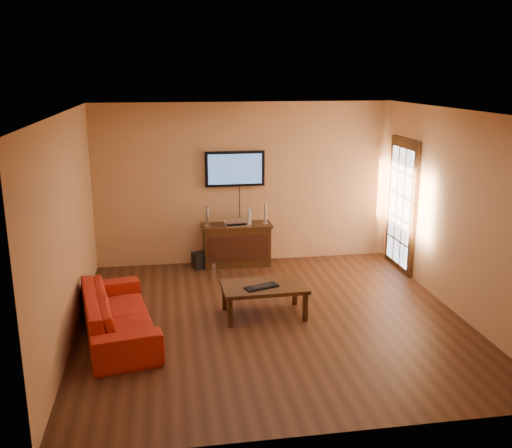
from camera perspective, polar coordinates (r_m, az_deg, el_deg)
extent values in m
plane|color=#381D0F|center=(7.63, 1.63, -9.52)|extent=(5.00, 5.00, 0.00)
plane|color=tan|center=(9.59, -1.12, 4.05)|extent=(5.00, 0.00, 5.00)
plane|color=tan|center=(7.15, -18.36, -0.49)|extent=(0.00, 5.00, 5.00)
plane|color=tan|center=(8.03, 19.52, 1.04)|extent=(0.00, 5.00, 5.00)
plane|color=white|center=(6.96, 1.80, 11.15)|extent=(5.00, 5.00, 0.00)
cube|color=#321B0B|center=(9.56, 14.36, 1.71)|extent=(0.06, 1.02, 2.22)
cube|color=white|center=(9.54, 14.16, 1.70)|extent=(0.01, 0.79, 1.89)
cube|color=#321B0B|center=(9.59, -1.93, -2.20)|extent=(1.10, 0.41, 0.67)
cube|color=black|center=(9.38, -1.76, -2.38)|extent=(1.01, 0.02, 0.40)
cube|color=#321B0B|center=(9.49, -1.94, -0.16)|extent=(1.16, 0.44, 0.04)
cube|color=black|center=(9.47, -2.13, 5.54)|extent=(0.99, 0.07, 0.59)
cube|color=#3D64A0|center=(9.44, -2.10, 5.50)|extent=(0.89, 0.01, 0.50)
cube|color=#321B0B|center=(7.61, 0.80, -6.29)|extent=(1.13, 0.70, 0.05)
cube|color=#321B0B|center=(7.36, -2.60, -8.86)|extent=(0.06, 0.06, 0.38)
cube|color=#321B0B|center=(7.55, 4.94, -8.27)|extent=(0.06, 0.06, 0.38)
cube|color=#321B0B|center=(7.86, -3.18, -7.28)|extent=(0.06, 0.06, 0.38)
cube|color=#321B0B|center=(8.04, 3.89, -6.78)|extent=(0.06, 0.06, 0.38)
imported|color=#B32413|center=(7.25, -13.66, -8.01)|extent=(0.92, 2.05, 0.77)
cylinder|color=silver|center=(9.41, -4.88, -0.17)|extent=(0.09, 0.09, 0.01)
cylinder|color=silver|center=(9.37, -4.90, 0.81)|extent=(0.05, 0.05, 0.32)
cylinder|color=silver|center=(9.54, 0.92, 0.09)|extent=(0.09, 0.09, 0.01)
cylinder|color=silver|center=(9.50, 0.92, 1.07)|extent=(0.05, 0.05, 0.32)
cube|color=silver|center=(9.43, -2.14, 0.13)|extent=(0.40, 0.30, 0.09)
cube|color=white|center=(9.49, -0.63, 0.70)|extent=(0.06, 0.17, 0.23)
cube|color=black|center=(9.56, -5.52, -3.63)|extent=(0.32, 0.32, 0.25)
cylinder|color=white|center=(9.23, -4.21, -4.55)|extent=(0.07, 0.07, 0.17)
sphere|color=white|center=(9.20, -4.22, -4.01)|extent=(0.03, 0.03, 0.03)
cube|color=black|center=(7.50, 0.55, -6.31)|extent=(0.48, 0.31, 0.02)
cube|color=black|center=(7.50, 0.55, -6.21)|extent=(0.31, 0.21, 0.01)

